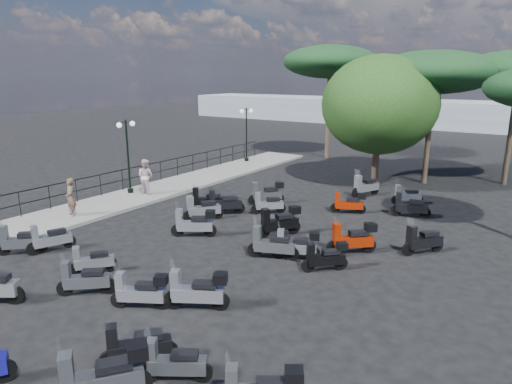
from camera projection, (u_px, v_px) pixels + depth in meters
The scene contains 36 objects.
ground at pixel (191, 243), 16.79m from camera, with size 120.00×120.00×0.00m, color black.
sidewalk at pixel (133, 197), 22.68m from camera, with size 3.00×30.00×0.15m, color slate.
railing at pixel (111, 179), 23.02m from camera, with size 0.04×26.04×1.10m.
lamp_post_1 at pixel (128, 152), 22.77m from camera, with size 0.30×1.09×3.70m.
lamp_post_2 at pixel (246, 131), 31.30m from camera, with size 0.44×1.06×3.67m.
woman at pixel (70, 197), 19.28m from camera, with size 0.60×0.39×1.64m, color brown.
pedestrian_far at pixel (146, 176), 22.91m from camera, with size 0.86×0.67×1.77m, color beige.
scooter_0 at pixel (20, 241), 15.61m from camera, with size 1.24×1.27×1.34m.
scooter_1 at pixel (50, 239), 15.86m from camera, with size 0.78×1.56×1.30m.
scooter_2 at pixel (224, 204), 20.07m from camera, with size 1.41×1.27×1.42m.
scooter_3 at pixel (207, 201), 20.53m from camera, with size 1.52×1.13×1.42m.
scooter_5 at pixel (84, 280), 12.73m from camera, with size 1.26×1.14×1.28m.
scooter_6 at pixel (92, 261), 14.09m from camera, with size 0.98×1.24×1.19m.
scooter_7 at pixel (194, 224), 17.28m from camera, with size 1.53×1.10×1.38m.
scooter_8 at pixel (202, 209), 19.24m from camera, with size 1.09×1.54×1.41m.
scooter_9 at pixel (267, 194), 21.62m from camera, with size 1.33×1.38×1.39m.
scooter_11 at pixel (140, 292), 11.97m from camera, with size 1.46×0.95×1.28m.
scooter_12 at pixel (197, 291), 11.90m from camera, with size 1.58×1.04×1.39m.
scooter_13 at pixel (280, 222), 17.39m from camera, with size 1.15×1.62×1.46m.
scooter_14 at pixel (268, 204), 20.19m from camera, with size 1.22×1.13×1.25m.
scooter_15 at pixel (365, 186), 23.08m from camera, with size 0.95×1.69×1.44m.
scooter_16 at pixel (103, 377), 8.47m from camera, with size 1.27×1.57×1.48m.
scooter_17 at pixel (136, 347), 9.57m from camera, with size 1.14×1.33×1.32m.
scooter_18 at pixel (272, 245), 15.22m from camera, with size 1.69×0.85×1.41m.
scooter_19 at pixel (297, 245), 15.16m from camera, with size 1.53×0.89×1.31m.
scooter_20 at pixel (349, 203), 20.20m from camera, with size 1.45×0.86×1.24m.
scooter_21 at pixel (407, 196), 21.64m from camera, with size 1.30×0.96×1.21m.
scooter_23 at pixel (174, 363), 9.11m from camera, with size 1.30×0.90×1.19m.
scooter_24 at pixel (325, 257), 14.27m from camera, with size 1.18×1.17×1.20m.
scooter_25 at pixel (423, 241), 15.66m from camera, with size 1.09×1.41×1.33m.
scooter_26 at pixel (352, 239), 15.66m from camera, with size 1.43×1.31×1.41m.
scooter_27 at pixel (410, 207), 19.67m from camera, with size 1.64×0.75×1.34m.
broadleaf_tree at pixel (379, 105), 24.04m from camera, with size 6.13×6.13×7.06m.
pine_0 at pixel (434, 72), 24.40m from camera, with size 6.63×6.63×7.29m.
pine_2 at pixel (330, 62), 32.01m from camera, with size 6.65×6.65×8.03m.
distant_hills at pixel (452, 115), 52.61m from camera, with size 70.00×8.00×3.00m, color gray.
Camera 1 is at (10.77, -11.79, 6.01)m, focal length 32.00 mm.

